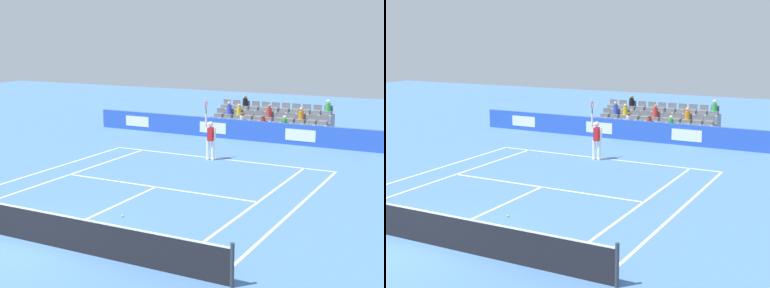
% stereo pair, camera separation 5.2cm
% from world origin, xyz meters
% --- Properties ---
extents(ground_plane, '(80.00, 80.00, 0.00)m').
position_xyz_m(ground_plane, '(0.00, 0.00, 0.00)').
color(ground_plane, '#4C7AB2').
extents(line_baseline, '(10.97, 0.10, 0.01)m').
position_xyz_m(line_baseline, '(0.00, -11.89, 0.00)').
color(line_baseline, white).
rests_on(line_baseline, ground).
extents(line_service, '(8.23, 0.10, 0.01)m').
position_xyz_m(line_service, '(0.00, -6.40, 0.00)').
color(line_service, white).
rests_on(line_service, ground).
extents(line_centre_service, '(0.10, 6.40, 0.01)m').
position_xyz_m(line_centre_service, '(0.00, -3.20, 0.00)').
color(line_centre_service, white).
rests_on(line_centre_service, ground).
extents(line_singles_sideline_left, '(0.10, 11.89, 0.01)m').
position_xyz_m(line_singles_sideline_left, '(4.12, -5.95, 0.00)').
color(line_singles_sideline_left, white).
rests_on(line_singles_sideline_left, ground).
extents(line_singles_sideline_right, '(0.10, 11.89, 0.01)m').
position_xyz_m(line_singles_sideline_right, '(-4.12, -5.95, 0.00)').
color(line_singles_sideline_right, white).
rests_on(line_singles_sideline_right, ground).
extents(line_doubles_sideline_left, '(0.10, 11.89, 0.01)m').
position_xyz_m(line_doubles_sideline_left, '(5.49, -5.95, 0.00)').
color(line_doubles_sideline_left, white).
rests_on(line_doubles_sideline_left, ground).
extents(line_doubles_sideline_right, '(0.10, 11.89, 0.01)m').
position_xyz_m(line_doubles_sideline_right, '(-5.49, -5.95, 0.00)').
color(line_doubles_sideline_right, white).
rests_on(line_doubles_sideline_right, ground).
extents(line_centre_mark, '(0.10, 0.20, 0.01)m').
position_xyz_m(line_centre_mark, '(0.00, -11.79, 0.00)').
color(line_centre_mark, white).
rests_on(line_centre_mark, ground).
extents(sponsor_barrier, '(20.03, 0.22, 1.09)m').
position_xyz_m(sponsor_barrier, '(0.00, -16.72, 0.54)').
color(sponsor_barrier, blue).
rests_on(sponsor_barrier, ground).
extents(tennis_net, '(11.97, 0.10, 1.07)m').
position_xyz_m(tennis_net, '(0.00, 0.00, 0.49)').
color(tennis_net, '#33383D').
rests_on(tennis_net, ground).
extents(tennis_player, '(0.53, 0.39, 2.85)m').
position_xyz_m(tennis_player, '(0.19, -11.53, 0.99)').
color(tennis_player, white).
rests_on(tennis_player, ground).
extents(stadium_stand, '(6.82, 2.85, 2.11)m').
position_xyz_m(stadium_stand, '(0.00, -19.03, 0.55)').
color(stadium_stand, gray).
rests_on(stadium_stand, ground).
extents(loose_tennis_ball, '(0.07, 0.07, 0.07)m').
position_xyz_m(loose_tennis_ball, '(-0.88, -2.93, 0.03)').
color(loose_tennis_ball, '#D1E533').
rests_on(loose_tennis_ball, ground).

